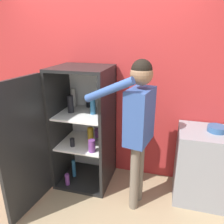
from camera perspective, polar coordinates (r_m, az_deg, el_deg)
ground_plane at (r=2.78m, az=-8.44°, el=-24.36°), size 12.00×12.00×0.00m
wall_back at (r=2.99m, az=-2.13°, el=7.14°), size 7.00×0.06×2.55m
refrigerator at (r=2.81m, az=-9.74°, el=-4.60°), size 0.81×1.34×1.56m
person at (r=2.30m, az=7.00°, el=-1.38°), size 0.70×0.52×1.70m
counter at (r=2.90m, az=23.30°, el=-12.76°), size 0.70×0.56×0.89m
bowl at (r=2.72m, az=25.71°, el=-3.98°), size 0.20×0.20×0.07m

